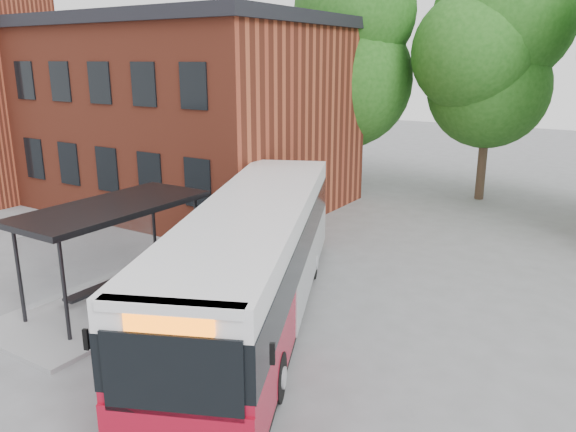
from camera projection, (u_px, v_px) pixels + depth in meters
The scene contains 6 objects.
ground at pixel (270, 327), 14.54m from camera, with size 100.00×100.00×0.00m, color slate.
station_building at pixel (153, 111), 27.41m from camera, with size 18.40×10.40×8.50m, color maroon, non-canonical shape.
bus_shelter at pixel (116, 254), 15.66m from camera, with size 3.60×7.00×2.90m, color black, non-canonical shape.
tree_0 at pixel (346, 83), 29.16m from camera, with size 7.92×7.92×11.00m, color #1F5717, non-canonical shape.
tree_1 at pixel (489, 92), 26.44m from camera, with size 7.92×7.92×10.40m, color #1F5717, non-canonical shape.
city_bus at pixel (255, 262), 14.60m from camera, with size 2.68×12.57×3.19m, color maroon, non-canonical shape.
Camera 1 is at (7.48, -10.91, 6.70)m, focal length 35.00 mm.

